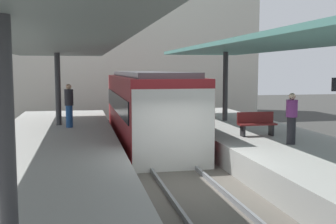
{
  "coord_description": "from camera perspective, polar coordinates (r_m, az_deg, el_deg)",
  "views": [
    {
      "loc": [
        -2.81,
        -10.59,
        3.4
      ],
      "look_at": [
        0.38,
        4.5,
        1.8
      ],
      "focal_mm": 43.92,
      "sensor_mm": 36.0,
      "label": 1
    }
  ],
  "objects": [
    {
      "name": "platform_left",
      "position": [
        11.02,
        -16.89,
        -9.6
      ],
      "size": [
        4.4,
        28.0,
        1.0
      ],
      "primitive_type": "cube",
      "color": "#9E9E99",
      "rests_on": "ground_plane"
    },
    {
      "name": "commuter_train",
      "position": [
        17.78,
        -2.77,
        0.52
      ],
      "size": [
        2.78,
        10.22,
        3.1
      ],
      "color": "maroon",
      "rests_on": "track_ballast"
    },
    {
      "name": "rail_near_side",
      "position": [
        11.24,
        -0.74,
        -10.25
      ],
      "size": [
        0.08,
        28.0,
        0.14
      ],
      "primitive_type": "cube",
      "color": "slate",
      "rests_on": "track_ballast"
    },
    {
      "name": "canopy_right",
      "position": [
        13.71,
        17.14,
        9.21
      ],
      "size": [
        4.18,
        21.0,
        3.37
      ],
      "color": "#333335",
      "rests_on": "platform_right"
    },
    {
      "name": "platform_bench",
      "position": [
        15.23,
        12.18,
        -1.51
      ],
      "size": [
        1.4,
        0.41,
        0.86
      ],
      "color": "black",
      "rests_on": "platform_right"
    },
    {
      "name": "ground_plane",
      "position": [
        11.47,
        2.86,
        -11.33
      ],
      "size": [
        80.0,
        80.0,
        0.0
      ],
      "primitive_type": "plane",
      "color": "#383835"
    },
    {
      "name": "station_building_backdrop",
      "position": [
        30.85,
        -5.58,
        9.81
      ],
      "size": [
        18.0,
        6.0,
        11.0
      ],
      "primitive_type": "cube",
      "color": "beige",
      "rests_on": "ground_plane"
    },
    {
      "name": "platform_right",
      "position": [
        12.81,
        19.69,
        -7.51
      ],
      "size": [
        4.4,
        28.0,
        1.0
      ],
      "primitive_type": "cube",
      "color": "#9E9E99",
      "rests_on": "ground_plane"
    },
    {
      "name": "passenger_far_end",
      "position": [
        13.77,
        16.77,
        -0.76
      ],
      "size": [
        0.36,
        0.36,
        1.65
      ],
      "color": "#232328",
      "rests_on": "platform_right"
    },
    {
      "name": "canopy_left",
      "position": [
        12.05,
        -16.84,
        9.22
      ],
      "size": [
        4.18,
        21.0,
        3.27
      ],
      "color": "#333335",
      "rests_on": "platform_left"
    },
    {
      "name": "track_ballast",
      "position": [
        11.44,
        2.86,
        -10.85
      ],
      "size": [
        3.2,
        28.0,
        0.2
      ],
      "primitive_type": "cube",
      "color": "#59544C",
      "rests_on": "ground_plane"
    },
    {
      "name": "rail_far_side",
      "position": [
        11.59,
        6.36,
        -9.78
      ],
      "size": [
        0.08,
        28.0,
        0.14
      ],
      "primitive_type": "cube",
      "color": "slate",
      "rests_on": "track_ballast"
    },
    {
      "name": "passenger_near_bench",
      "position": [
        17.47,
        -13.57,
        0.97
      ],
      "size": [
        0.36,
        0.36,
        1.8
      ],
      "color": "navy",
      "rests_on": "platform_left"
    }
  ]
}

